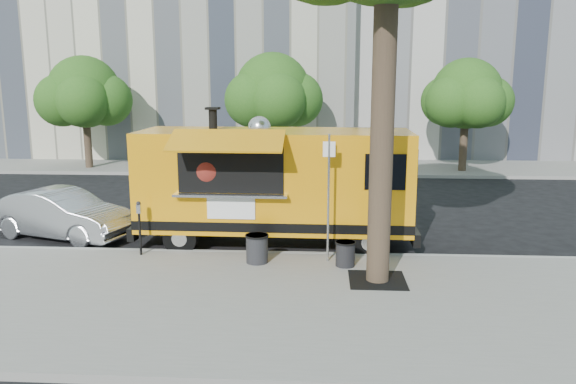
{
  "coord_description": "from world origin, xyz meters",
  "views": [
    {
      "loc": [
        1.4,
        -14.25,
        4.34
      ],
      "look_at": [
        0.52,
        0.0,
        1.49
      ],
      "focal_mm": 35.0,
      "sensor_mm": 36.0,
      "label": 1
    }
  ],
  "objects_px": {
    "far_tree_b": "(273,91)",
    "trash_bin_right": "(345,253)",
    "far_tree_a": "(84,92)",
    "food_truck": "(274,182)",
    "parking_meter": "(139,222)",
    "far_tree_c": "(467,94)",
    "sign_post": "(329,190)",
    "trash_bin_left": "(257,248)",
    "sedan": "(62,214)"
  },
  "relations": [
    {
      "from": "parking_meter",
      "to": "sign_post",
      "type": "bearing_deg",
      "value": -2.52
    },
    {
      "from": "far_tree_b",
      "to": "food_truck",
      "type": "bearing_deg",
      "value": -84.84
    },
    {
      "from": "sign_post",
      "to": "sedan",
      "type": "xyz_separation_m",
      "value": [
        -7.38,
        2.06,
        -1.17
      ]
    },
    {
      "from": "far_tree_a",
      "to": "parking_meter",
      "type": "bearing_deg",
      "value": -62.85
    },
    {
      "from": "sign_post",
      "to": "food_truck",
      "type": "xyz_separation_m",
      "value": [
        -1.42,
        1.72,
        -0.14
      ]
    },
    {
      "from": "sign_post",
      "to": "trash_bin_left",
      "type": "relative_size",
      "value": 4.51
    },
    {
      "from": "food_truck",
      "to": "far_tree_b",
      "type": "bearing_deg",
      "value": 95.87
    },
    {
      "from": "far_tree_c",
      "to": "parking_meter",
      "type": "relative_size",
      "value": 3.9
    },
    {
      "from": "sign_post",
      "to": "food_truck",
      "type": "height_order",
      "value": "food_truck"
    },
    {
      "from": "far_tree_a",
      "to": "sign_post",
      "type": "relative_size",
      "value": 1.79
    },
    {
      "from": "parking_meter",
      "to": "sedan",
      "type": "distance_m",
      "value": 3.4
    },
    {
      "from": "far_tree_b",
      "to": "sign_post",
      "type": "xyz_separation_m",
      "value": [
        2.55,
        -14.25,
        -1.98
      ]
    },
    {
      "from": "sign_post",
      "to": "trash_bin_left",
      "type": "bearing_deg",
      "value": -172.81
    },
    {
      "from": "food_truck",
      "to": "trash_bin_left",
      "type": "relative_size",
      "value": 11.05
    },
    {
      "from": "far_tree_b",
      "to": "trash_bin_left",
      "type": "xyz_separation_m",
      "value": [
        0.9,
        -14.46,
        -3.33
      ]
    },
    {
      "from": "far_tree_c",
      "to": "trash_bin_right",
      "type": "relative_size",
      "value": 9.07
    },
    {
      "from": "parking_meter",
      "to": "sedan",
      "type": "bearing_deg",
      "value": 146.69
    },
    {
      "from": "far_tree_b",
      "to": "trash_bin_right",
      "type": "relative_size",
      "value": 9.58
    },
    {
      "from": "trash_bin_left",
      "to": "far_tree_b",
      "type": "bearing_deg",
      "value": 93.57
    },
    {
      "from": "far_tree_b",
      "to": "trash_bin_left",
      "type": "bearing_deg",
      "value": -86.43
    },
    {
      "from": "sign_post",
      "to": "food_truck",
      "type": "bearing_deg",
      "value": 129.52
    },
    {
      "from": "sedan",
      "to": "trash_bin_right",
      "type": "height_order",
      "value": "sedan"
    },
    {
      "from": "far_tree_a",
      "to": "sedan",
      "type": "bearing_deg",
      "value": -70.52
    },
    {
      "from": "far_tree_b",
      "to": "sedan",
      "type": "xyz_separation_m",
      "value": [
        -4.83,
        -12.19,
        -3.15
      ]
    },
    {
      "from": "far_tree_b",
      "to": "trash_bin_right",
      "type": "bearing_deg",
      "value": -78.56
    },
    {
      "from": "far_tree_c",
      "to": "sedan",
      "type": "bearing_deg",
      "value": -139.31
    },
    {
      "from": "trash_bin_left",
      "to": "sign_post",
      "type": "bearing_deg",
      "value": 7.19
    },
    {
      "from": "far_tree_a",
      "to": "trash_bin_left",
      "type": "xyz_separation_m",
      "value": [
        9.9,
        -14.06,
        -3.27
      ]
    },
    {
      "from": "food_truck",
      "to": "sedan",
      "type": "distance_m",
      "value": 6.06
    },
    {
      "from": "far_tree_c",
      "to": "trash_bin_left",
      "type": "xyz_separation_m",
      "value": [
        -8.1,
        -14.16,
        -3.21
      ]
    },
    {
      "from": "far_tree_c",
      "to": "sign_post",
      "type": "height_order",
      "value": "far_tree_c"
    },
    {
      "from": "food_truck",
      "to": "sedan",
      "type": "bearing_deg",
      "value": 177.45
    },
    {
      "from": "parking_meter",
      "to": "food_truck",
      "type": "distance_m",
      "value": 3.56
    },
    {
      "from": "far_tree_a",
      "to": "food_truck",
      "type": "distance_m",
      "value": 15.94
    },
    {
      "from": "far_tree_b",
      "to": "food_truck",
      "type": "distance_m",
      "value": 12.76
    },
    {
      "from": "far_tree_a",
      "to": "parking_meter",
      "type": "distance_m",
      "value": 15.59
    },
    {
      "from": "trash_bin_right",
      "to": "trash_bin_left",
      "type": "bearing_deg",
      "value": 176.54
    },
    {
      "from": "far_tree_b",
      "to": "far_tree_c",
      "type": "height_order",
      "value": "far_tree_b"
    },
    {
      "from": "far_tree_b",
      "to": "trash_bin_left",
      "type": "height_order",
      "value": "far_tree_b"
    },
    {
      "from": "trash_bin_left",
      "to": "far_tree_a",
      "type": "bearing_deg",
      "value": 125.16
    },
    {
      "from": "sign_post",
      "to": "food_truck",
      "type": "relative_size",
      "value": 0.41
    },
    {
      "from": "far_tree_a",
      "to": "trash_bin_left",
      "type": "relative_size",
      "value": 8.05
    },
    {
      "from": "far_tree_a",
      "to": "trash_bin_right",
      "type": "relative_size",
      "value": 9.32
    },
    {
      "from": "sign_post",
      "to": "far_tree_b",
      "type": "bearing_deg",
      "value": 100.15
    },
    {
      "from": "far_tree_b",
      "to": "parking_meter",
      "type": "height_order",
      "value": "far_tree_b"
    },
    {
      "from": "far_tree_b",
      "to": "parking_meter",
      "type": "distance_m",
      "value": 14.48
    },
    {
      "from": "far_tree_b",
      "to": "sign_post",
      "type": "distance_m",
      "value": 14.61
    },
    {
      "from": "far_tree_c",
      "to": "trash_bin_left",
      "type": "relative_size",
      "value": 7.83
    },
    {
      "from": "far_tree_b",
      "to": "sedan",
      "type": "bearing_deg",
      "value": -111.61
    },
    {
      "from": "food_truck",
      "to": "trash_bin_right",
      "type": "distance_m",
      "value": 3.01
    }
  ]
}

